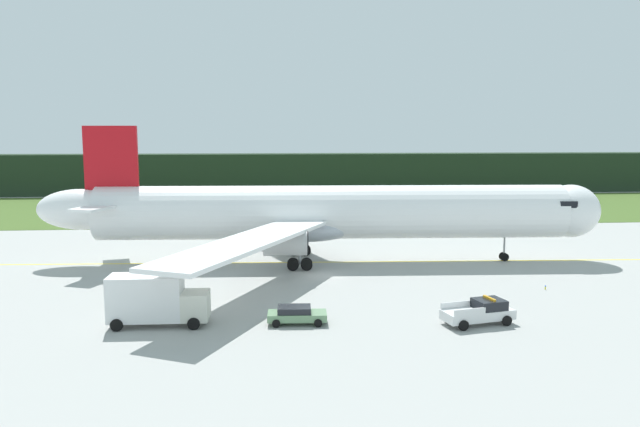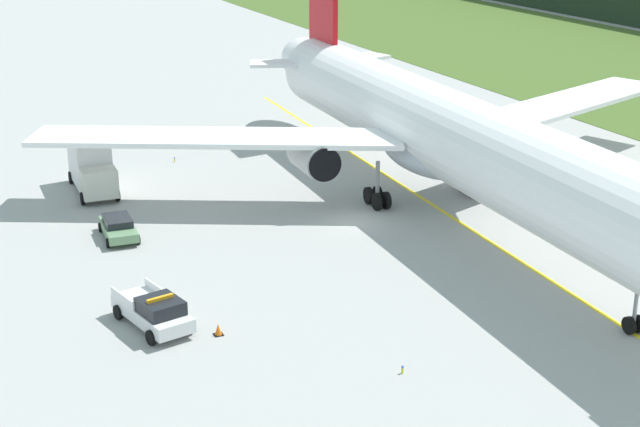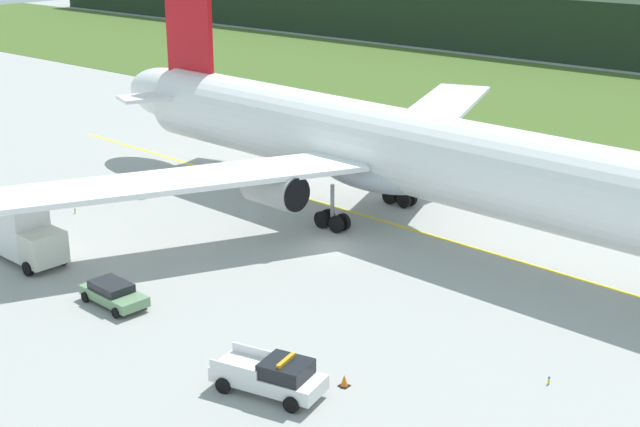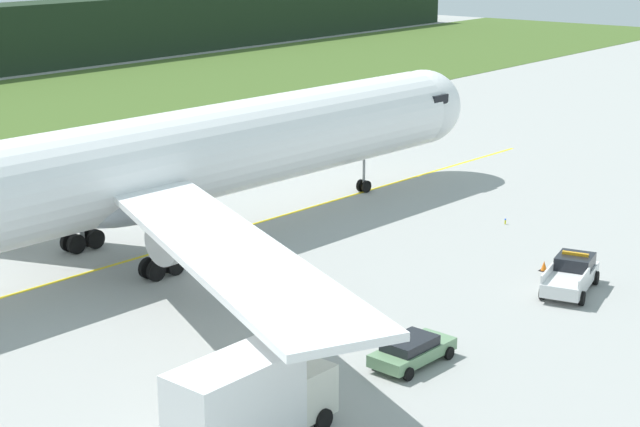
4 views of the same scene
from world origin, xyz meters
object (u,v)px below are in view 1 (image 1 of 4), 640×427
at_px(airliner, 328,213).
at_px(ops_pickup_truck, 480,312).
at_px(catering_truck, 155,299).
at_px(apron_cone, 494,309).
at_px(staff_car, 296,314).

distance_m(airliner, ops_pickup_truck, 24.60).
relative_size(catering_truck, apron_cone, 12.25).
relative_size(airliner, staff_car, 13.68).
bearing_deg(staff_car, apron_cone, 5.29).
distance_m(staff_car, apron_cone, 15.65).
height_order(staff_car, apron_cone, staff_car).
bearing_deg(ops_pickup_truck, staff_car, 174.89).
xyz_separation_m(airliner, catering_truck, (-14.68, -20.78, -3.39)).
relative_size(staff_car, apron_cone, 7.51).
bearing_deg(ops_pickup_truck, apron_cone, 51.64).
bearing_deg(staff_car, ops_pickup_truck, -5.11).
distance_m(ops_pickup_truck, apron_cone, 3.43).
xyz_separation_m(airliner, staff_car, (-4.40, -21.22, -4.65)).
height_order(airliner, staff_car, airliner).
bearing_deg(ops_pickup_truck, catering_truck, 176.04).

